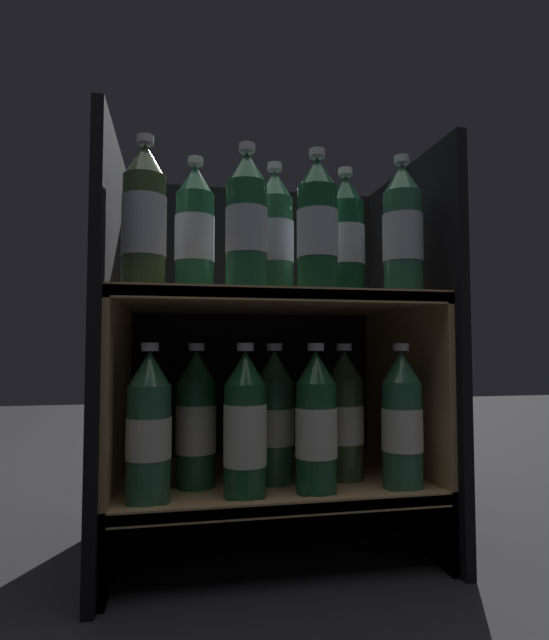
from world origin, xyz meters
TOP-DOWN VIEW (x-y plane):
  - ground_plane at (0.00, 0.00)m, footprint 6.00×6.00m
  - fridge_back_wall at (0.00, 0.41)m, footprint 0.65×0.02m
  - fridge_side_left at (-0.32, 0.20)m, footprint 0.02×0.44m
  - fridge_side_right at (0.32, 0.20)m, footprint 0.02×0.44m
  - shelf_lower at (0.00, 0.19)m, footprint 0.61×0.40m
  - shelf_upper at (0.00, 0.19)m, footprint 0.61×0.40m
  - bottle_upper_front_0 at (-0.25, 0.06)m, footprint 0.08×0.08m
  - bottle_upper_front_1 at (-0.07, 0.06)m, footprint 0.08×0.08m
  - bottle_upper_front_2 at (0.06, 0.06)m, footprint 0.08×0.08m
  - bottle_upper_front_3 at (0.23, 0.06)m, footprint 0.08×0.08m
  - bottle_upper_back_0 at (-0.16, 0.14)m, footprint 0.08×0.08m
  - bottle_upper_back_1 at (-0.00, 0.14)m, footprint 0.08×0.08m
  - bottle_upper_back_2 at (0.15, 0.14)m, footprint 0.08×0.08m
  - bottle_lower_front_0 at (-0.23, 0.06)m, footprint 0.08×0.08m
  - bottle_lower_front_1 at (-0.07, 0.06)m, footprint 0.08×0.08m
  - bottle_lower_front_2 at (0.06, 0.06)m, footprint 0.08×0.08m
  - bottle_lower_front_3 at (0.23, 0.06)m, footprint 0.08×0.08m
  - bottle_lower_back_0 at (-0.15, 0.14)m, footprint 0.08×0.08m
  - bottle_lower_back_1 at (-0.00, 0.14)m, footprint 0.08×0.08m
  - bottle_lower_back_2 at (0.14, 0.14)m, footprint 0.08×0.08m

SIDE VIEW (x-z plane):
  - ground_plane at x=0.00m, z-range 0.00..0.00m
  - shelf_lower at x=0.00m, z-range 0.05..0.20m
  - bottle_lower_front_1 at x=-0.07m, z-range 0.13..0.40m
  - bottle_lower_back_0 at x=-0.15m, z-range 0.13..0.40m
  - bottle_lower_front_2 at x=0.06m, z-range 0.13..0.40m
  - bottle_lower_front_3 at x=0.23m, z-range 0.13..0.40m
  - bottle_lower_back_2 at x=0.14m, z-range 0.13..0.40m
  - bottle_lower_back_1 at x=0.00m, z-range 0.13..0.40m
  - bottle_lower_front_0 at x=-0.23m, z-range 0.13..0.40m
  - shelf_upper at x=0.00m, z-range 0.12..0.63m
  - fridge_back_wall at x=0.00m, z-range 0.00..0.81m
  - fridge_side_left at x=-0.32m, z-range 0.00..0.81m
  - fridge_side_right at x=0.32m, z-range 0.00..0.81m
  - bottle_upper_front_0 at x=-0.25m, z-range 0.49..0.76m
  - bottle_upper_front_3 at x=0.23m, z-range 0.50..0.76m
  - bottle_upper_front_2 at x=0.06m, z-range 0.50..0.76m
  - bottle_upper_back_0 at x=-0.16m, z-range 0.50..0.76m
  - bottle_upper_front_1 at x=-0.07m, z-range 0.50..0.76m
  - bottle_upper_back_1 at x=0.00m, z-range 0.50..0.76m
  - bottle_upper_back_2 at x=0.15m, z-range 0.50..0.76m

